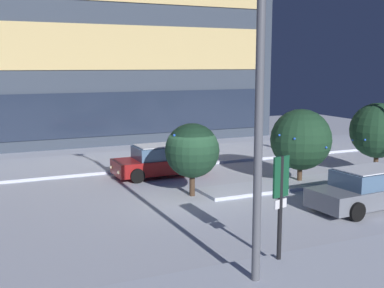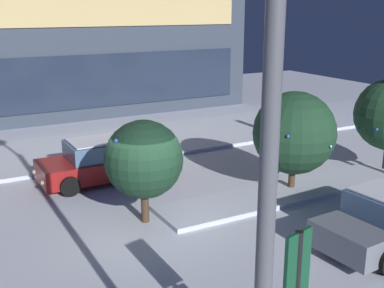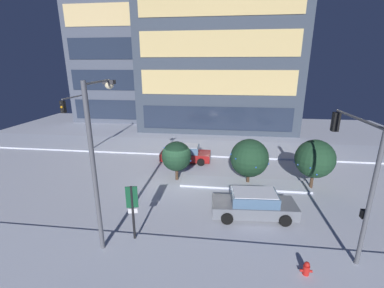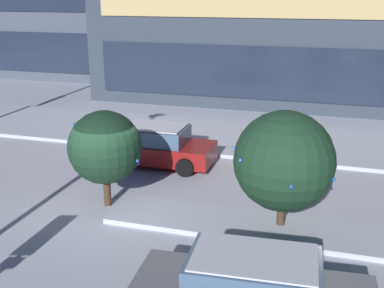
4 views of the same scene
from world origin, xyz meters
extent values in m
plane|color=silver|center=(0.00, 0.00, 0.00)|extent=(52.00, 52.00, 0.00)
cube|color=silver|center=(0.00, -8.69, 0.07)|extent=(52.00, 5.20, 0.14)
cube|color=silver|center=(0.00, 8.69, 0.07)|extent=(52.00, 5.20, 0.14)
cube|color=silver|center=(4.92, 0.54, 0.07)|extent=(9.00, 1.80, 0.14)
cube|color=#384251|center=(2.41, 20.93, 12.62)|extent=(19.92, 13.66, 25.25)
cube|color=#232D42|center=(2.41, 14.06, 2.10)|extent=(17.93, 0.10, 2.81)
cube|color=#E5C67F|center=(2.41, 14.06, 6.31)|extent=(17.93, 0.10, 2.81)
cube|color=#E5C67F|center=(2.41, 14.06, 10.52)|extent=(17.93, 0.10, 2.81)
cube|color=#E5C67F|center=(2.41, 14.06, 14.73)|extent=(17.93, 0.10, 2.81)
cube|color=#4C5466|center=(-11.60, 24.23, 8.32)|extent=(14.88, 10.79, 16.65)
cube|color=#232D42|center=(-11.60, 18.79, 2.08)|extent=(13.40, 0.10, 2.77)
cube|color=#232D42|center=(-11.60, 18.79, 6.24)|extent=(13.40, 0.10, 2.77)
cube|color=#232D42|center=(-11.60, 18.79, 10.40)|extent=(13.40, 0.10, 2.77)
cube|color=#F2D18C|center=(-11.60, 18.79, 14.57)|extent=(13.40, 0.10, 2.77)
cube|color=slate|center=(5.18, -3.47, 0.53)|extent=(4.77, 2.08, 0.66)
cube|color=slate|center=(5.18, -3.47, 1.14)|extent=(2.61, 1.77, 0.60)
cube|color=white|center=(5.18, -3.47, 1.47)|extent=(2.42, 1.65, 0.04)
sphere|color=#F9E5B2|center=(7.49, -2.71, 0.50)|extent=(0.16, 0.16, 0.16)
sphere|color=#F9E5B2|center=(7.57, -3.93, 0.50)|extent=(0.16, 0.16, 0.16)
cylinder|color=black|center=(6.66, -2.47, 0.33)|extent=(0.67, 0.26, 0.66)
cylinder|color=black|center=(6.77, -4.26, 0.33)|extent=(0.67, 0.26, 0.66)
cylinder|color=black|center=(3.59, -2.67, 0.33)|extent=(0.67, 0.26, 0.66)
cylinder|color=black|center=(3.70, -4.46, 0.33)|extent=(0.67, 0.26, 0.66)
cube|color=maroon|center=(0.09, 4.70, 0.53)|extent=(4.36, 1.84, 0.66)
cube|color=slate|center=(0.09, 4.70, 1.14)|extent=(2.36, 1.65, 0.60)
cube|color=white|center=(0.09, 4.70, 1.47)|extent=(2.18, 1.54, 0.04)
sphere|color=#F9E5B2|center=(-2.10, 4.07, 0.50)|extent=(0.16, 0.16, 0.16)
sphere|color=#F9E5B2|center=(-2.11, 5.31, 0.50)|extent=(0.16, 0.16, 0.16)
cylinder|color=black|center=(-1.34, 3.79, 0.33)|extent=(0.66, 0.22, 0.66)
cylinder|color=black|center=(-1.35, 5.60, 0.33)|extent=(0.66, 0.22, 0.66)
cylinder|color=black|center=(1.53, 3.81, 0.33)|extent=(0.66, 0.22, 0.66)
cylinder|color=black|center=(1.52, 5.62, 0.33)|extent=(0.66, 0.22, 0.66)
cylinder|color=#565960|center=(-9.80, 6.89, 2.88)|extent=(0.18, 0.18, 5.76)
cylinder|color=#565960|center=(-9.80, 4.93, 5.56)|extent=(0.12, 3.93, 0.12)
cube|color=black|center=(-9.80, 2.96, 4.96)|extent=(0.32, 0.36, 1.00)
sphere|color=black|center=(-9.80, 2.77, 5.28)|extent=(0.20, 0.20, 0.20)
sphere|color=orange|center=(-9.80, 2.77, 4.96)|extent=(0.20, 0.20, 0.20)
sphere|color=black|center=(-9.80, 2.77, 4.64)|extent=(0.20, 0.20, 0.20)
cube|color=black|center=(-9.80, 6.67, 2.40)|extent=(0.20, 0.24, 0.36)
cylinder|color=#565960|center=(9.16, -6.89, 3.10)|extent=(0.18, 0.18, 6.19)
cylinder|color=#565960|center=(9.16, -4.76, 5.99)|extent=(0.12, 4.26, 0.12)
cube|color=black|center=(9.16, -2.64, 5.39)|extent=(0.32, 0.36, 1.00)
sphere|color=black|center=(9.16, -2.45, 5.71)|extent=(0.20, 0.20, 0.20)
sphere|color=orange|center=(9.16, -2.45, 5.39)|extent=(0.20, 0.20, 0.20)
sphere|color=black|center=(9.16, -2.45, 5.07)|extent=(0.20, 0.20, 0.20)
cube|color=black|center=(9.16, -6.67, 2.40)|extent=(0.20, 0.24, 0.36)
cylinder|color=#565960|center=(-2.01, -7.27, 3.84)|extent=(0.20, 0.20, 7.67)
cylinder|color=#565960|center=(-2.21, -5.70, 7.52)|extent=(0.50, 3.15, 0.10)
cube|color=#333338|center=(-2.41, -4.13, 7.42)|extent=(0.56, 0.36, 0.20)
sphere|color=#F9E5B2|center=(-2.41, -4.13, 7.29)|extent=(0.44, 0.44, 0.44)
cylinder|color=red|center=(6.84, -7.78, 0.28)|extent=(0.26, 0.26, 0.55)
sphere|color=red|center=(6.84, -7.78, 0.62)|extent=(0.22, 0.22, 0.22)
cylinder|color=red|center=(6.66, -7.78, 0.30)|extent=(0.12, 0.10, 0.10)
cylinder|color=red|center=(7.02, -7.78, 0.30)|extent=(0.12, 0.10, 0.10)
cylinder|color=black|center=(-0.77, -6.43, 1.46)|extent=(0.12, 0.12, 2.91)
cube|color=#144C2D|center=(-0.77, -6.43, 2.37)|extent=(0.55, 0.19, 1.08)
cube|color=white|center=(-0.77, -6.43, 1.65)|extent=(0.44, 0.16, 0.24)
cylinder|color=#473323|center=(0.00, 0.81, 0.46)|extent=(0.22, 0.22, 0.93)
sphere|color=#193823|center=(0.00, 0.81, 1.85)|extent=(2.18, 2.18, 2.18)
sphere|color=blue|center=(0.11, 1.82, 1.43)|extent=(0.10, 0.10, 0.10)
sphere|color=blue|center=(1.06, 0.73, 1.56)|extent=(0.10, 0.10, 0.10)
sphere|color=blue|center=(0.88, 1.18, 1.32)|extent=(0.10, 0.10, 0.10)
sphere|color=blue|center=(-0.85, 0.62, 2.54)|extent=(0.10, 0.10, 0.10)
sphere|color=blue|center=(0.06, 1.87, 2.17)|extent=(0.10, 0.10, 0.10)
cylinder|color=#473323|center=(9.57, 0.63, 0.52)|extent=(0.22, 0.22, 1.05)
sphere|color=#1E4228|center=(9.57, 0.63, 2.16)|extent=(2.61, 2.61, 2.61)
sphere|color=blue|center=(10.20, 1.18, 1.14)|extent=(0.10, 0.10, 0.10)
sphere|color=blue|center=(9.51, 1.85, 1.65)|extent=(0.10, 0.10, 0.10)
sphere|color=blue|center=(10.39, 1.14, 3.06)|extent=(0.10, 0.10, 0.10)
sphere|color=blue|center=(8.37, 0.18, 1.84)|extent=(0.10, 0.10, 0.10)
sphere|color=blue|center=(8.38, 0.98, 1.72)|extent=(0.10, 0.10, 0.10)
sphere|color=blue|center=(8.96, -0.51, 1.91)|extent=(0.10, 0.10, 0.10)
sphere|color=blue|center=(9.43, -0.48, 1.46)|extent=(0.10, 0.10, 0.10)
cylinder|color=#473323|center=(5.23, 0.75, 0.42)|extent=(0.22, 0.22, 0.84)
sphere|color=#1E4228|center=(5.23, 0.75, 1.98)|extent=(2.69, 2.69, 2.69)
sphere|color=blue|center=(6.52, 0.43, 1.72)|extent=(0.10, 0.10, 0.10)
sphere|color=blue|center=(6.15, 1.24, 1.11)|extent=(0.10, 0.10, 0.10)
sphere|color=blue|center=(3.93, 0.52, 2.28)|extent=(0.10, 0.10, 0.10)
sphere|color=blue|center=(5.56, -0.55, 1.80)|extent=(0.10, 0.10, 0.10)
sphere|color=blue|center=(4.45, 0.84, 0.87)|extent=(0.10, 0.10, 0.10)
sphere|color=blue|center=(4.23, -0.14, 2.20)|extent=(0.10, 0.10, 0.10)
sphere|color=blue|center=(5.59, 1.73, 1.12)|extent=(0.10, 0.10, 0.10)
sphere|color=blue|center=(4.60, 0.71, 0.78)|extent=(0.10, 0.10, 0.10)
camera|label=1|loc=(-7.99, -16.77, 5.22)|focal=46.14mm
camera|label=2|loc=(-5.04, -11.15, 5.89)|focal=46.18mm
camera|label=3|loc=(3.33, -16.74, 8.22)|focal=24.20mm
camera|label=4|loc=(6.39, -11.62, 6.27)|focal=45.95mm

